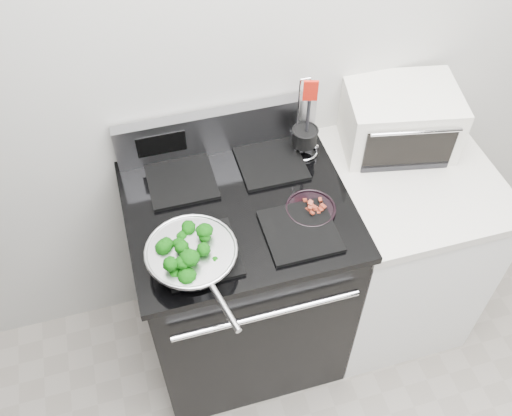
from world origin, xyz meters
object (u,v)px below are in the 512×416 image
object	(u,v)px
bacon_plate	(311,207)
utensil_holder	(304,140)
gas_range	(241,279)
skillet	(192,255)
toaster_oven	(399,119)

from	to	relation	value
bacon_plate	utensil_holder	size ratio (longest dim) A/B	0.52
gas_range	utensil_holder	bearing A→B (deg)	31.98
bacon_plate	utensil_holder	distance (m)	0.30
bacon_plate	utensil_holder	bearing A→B (deg)	75.92
gas_range	skillet	world-z (taller)	gas_range
bacon_plate	toaster_oven	size ratio (longest dim) A/B	0.38
skillet	bacon_plate	distance (m)	0.46
bacon_plate	toaster_oven	bearing A→B (deg)	31.17
skillet	bacon_plate	size ratio (longest dim) A/B	2.61
utensil_holder	gas_range	bearing A→B (deg)	-131.76
skillet	bacon_plate	world-z (taller)	skillet
gas_range	utensil_holder	size ratio (longest dim) A/B	3.30
utensil_holder	toaster_oven	xyz separation A→B (m)	(0.38, -0.01, 0.03)
gas_range	toaster_oven	size ratio (longest dim) A/B	2.42
skillet	utensil_holder	distance (m)	0.65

